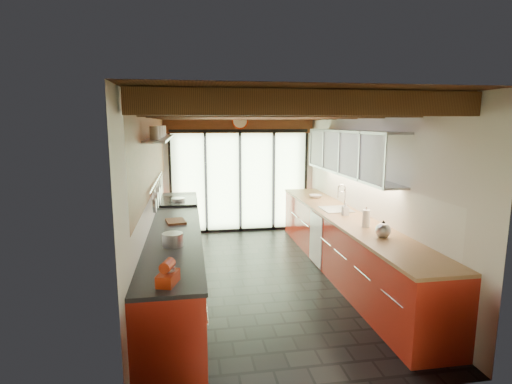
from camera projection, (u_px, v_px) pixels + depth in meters
ground at (263, 278)px, 6.03m from camera, size 5.50×5.50×0.00m
room_shell at (264, 169)px, 5.75m from camera, size 5.50×5.50×5.50m
ceiling_beams at (259, 113)px, 5.98m from camera, size 3.14×5.06×4.90m
glass_door at (240, 154)px, 8.37m from camera, size 2.95×0.10×2.90m
left_counter at (177, 253)px, 5.75m from camera, size 0.68×5.00×0.92m
range_stove at (179, 227)px, 7.15m from camera, size 0.66×0.90×0.97m
right_counter at (344, 244)px, 6.17m from camera, size 0.68×5.00×0.92m
sink_assembly at (337, 207)px, 6.47m from camera, size 0.45×0.52×0.43m
upper_cabinets_right at (350, 153)px, 6.24m from camera, size 0.34×3.00×3.00m
left_wall_fixtures at (160, 154)px, 5.61m from camera, size 0.28×2.60×0.96m
stand_mixer at (168, 274)px, 3.47m from camera, size 0.21×0.28×0.23m
pot_large at (173, 240)px, 4.55m from camera, size 0.25×0.25×0.15m
pot_small at (178, 201)px, 6.99m from camera, size 0.26×0.26×0.09m
cutting_board at (176, 221)px, 5.64m from camera, size 0.31×0.40×0.03m
kettle at (383, 229)px, 4.90m from camera, size 0.24×0.26×0.23m
paper_towel at (366, 219)px, 5.36m from camera, size 0.13×0.13×0.28m
soap_bottle at (345, 209)px, 6.07m from camera, size 0.09×0.10×0.20m
bowl at (316, 196)px, 7.50m from camera, size 0.25×0.25×0.06m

